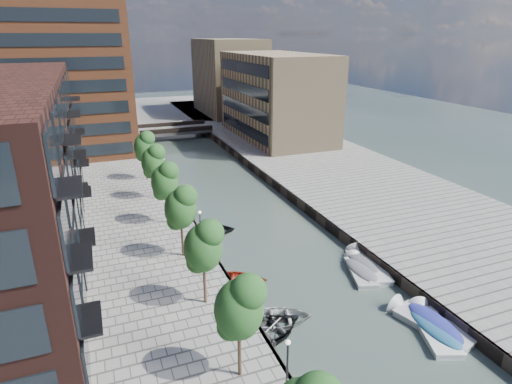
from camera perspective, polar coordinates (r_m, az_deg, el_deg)
water at (r=51.42m, az=-3.89°, el=-0.20°), size 300.00×300.00×0.00m
quay_right at (r=57.77m, az=11.41°, el=2.29°), size 20.00×140.00×1.00m
quay_wall_left at (r=49.90m, az=-10.59°, el=-0.55°), size 0.25×140.00×1.00m
quay_wall_right at (r=53.27m, az=2.36°, el=1.14°), size 0.25×140.00×1.00m
far_closure at (r=108.40m, az=-13.73°, el=10.47°), size 80.00×40.00×1.00m
apartment_block at (r=37.83m, az=-29.27°, el=2.37°), size 8.00×38.00×14.00m
tower at (r=71.11m, az=-24.69°, el=16.98°), size 18.00×18.00×30.00m
tan_block_near at (r=75.11m, az=2.67°, el=12.66°), size 12.00×25.00×14.00m
tan_block_far at (r=99.18m, az=-3.61°, el=15.08°), size 12.00×20.00×16.00m
bridge at (r=81.03m, az=-10.87°, el=8.14°), size 13.00×6.00×1.30m
tree_1 at (r=21.99m, az=-2.32°, el=-14.90°), size 2.50×2.50×5.95m
tree_2 at (r=27.76m, az=-7.10°, el=-7.02°), size 2.50×2.50×5.95m
tree_3 at (r=34.00m, az=-10.09°, el=-1.90°), size 2.50×2.50×5.95m
tree_4 at (r=40.49m, az=-12.12°, el=1.61°), size 2.50×2.50×5.95m
tree_5 at (r=47.13m, az=-13.59°, el=4.14°), size 2.50×2.50×5.95m
tree_6 at (r=53.86m, az=-14.70°, el=6.04°), size 2.50×2.50×5.95m
lamp_0 at (r=21.34m, az=4.19°, el=-22.43°), size 0.24×0.24×4.12m
lamp_1 at (r=34.07m, az=-7.41°, el=-5.00°), size 0.24×0.24×4.12m
lamp_2 at (r=48.76m, az=-12.08°, el=2.59°), size 0.24×0.24×4.12m
sloop_0 at (r=28.78m, az=1.47°, el=-18.35°), size 5.66×4.42×1.07m
sloop_1 at (r=28.56m, az=1.73°, el=-18.71°), size 5.75×4.84×1.02m
sloop_2 at (r=33.57m, az=-2.73°, el=-12.10°), size 5.85×5.11×1.01m
sloop_3 at (r=29.73m, az=2.83°, el=-16.93°), size 5.59×4.58×1.01m
sloop_4 at (r=41.61m, az=-6.28°, el=-5.42°), size 5.91×4.98×1.04m
motorboat_0 at (r=31.39m, az=21.80°, el=-15.81°), size 3.45×5.85×1.85m
motorboat_1 at (r=35.85m, az=13.62°, el=-10.07°), size 3.06×5.06×1.59m
motorboat_2 at (r=36.97m, az=14.53°, el=-9.31°), size 3.26×5.85×1.85m
motorboat_3 at (r=31.12m, az=22.34°, el=-16.27°), size 3.45×5.48×1.73m
motorboat_4 at (r=37.00m, az=13.80°, el=-9.07°), size 2.85×4.97×1.57m
car at (r=77.72m, az=-1.17°, el=8.16°), size 2.35×3.88×1.24m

